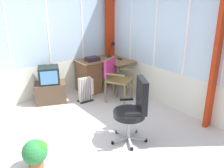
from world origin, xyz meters
TOP-DOWN VIEW (x-y plane):
  - ground at (0.00, 0.00)m, footprint 5.18×4.83m
  - north_window_panel at (0.00, 1.95)m, footprint 4.18×0.07m
  - east_window_panel at (2.12, 0.00)m, footprint 0.07×3.83m
  - curtain_corner at (1.99, 1.82)m, footprint 0.26×0.10m
  - curtain_east_far at (2.04, -1.05)m, footprint 0.26×0.10m
  - desk at (1.23, 1.58)m, footprint 1.12×1.02m
  - desk_lamp at (1.90, 1.58)m, footprint 0.22×0.19m
  - tv_remote at (1.88, 1.28)m, footprint 0.05×0.15m
  - paper_tray at (1.28, 1.55)m, footprint 0.31×0.25m
  - wooden_armchair at (1.38, 0.86)m, footprint 0.65×0.65m
  - office_chair at (0.67, -0.61)m, footprint 0.60×0.62m
  - tv_on_stand at (0.21, 1.59)m, footprint 0.76×0.64m
  - space_heater at (0.85, 1.15)m, footprint 0.35×0.18m
  - potted_plant at (-0.82, -0.33)m, footprint 0.34×0.34m

SIDE VIEW (x-z plane):
  - ground at x=0.00m, z-range -0.06..0.00m
  - potted_plant at x=-0.82m, z-range 0.03..0.44m
  - space_heater at x=0.85m, z-range 0.00..0.55m
  - tv_on_stand at x=0.21m, z-range -0.05..0.75m
  - desk at x=1.23m, z-range 0.03..0.79m
  - office_chair at x=0.67m, z-range 0.07..1.10m
  - wooden_armchair at x=1.38m, z-range 0.13..1.07m
  - tv_remote at x=1.88m, z-range 0.76..0.78m
  - paper_tray at x=1.28m, z-range 0.76..0.85m
  - desk_lamp at x=1.90m, z-range 0.82..1.22m
  - curtain_corner at x=1.99m, z-range 0.00..2.66m
  - curtain_east_far at x=2.04m, z-range 0.00..2.66m
  - north_window_panel at x=0.00m, z-range 0.00..2.76m
  - east_window_panel at x=2.12m, z-range 0.00..2.76m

